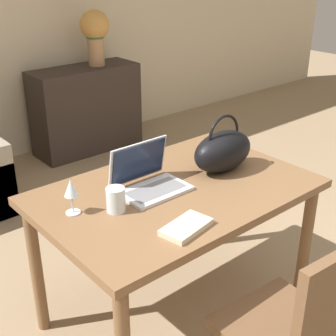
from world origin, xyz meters
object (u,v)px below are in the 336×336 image
(chair, at_px, (302,327))
(flower_vase, at_px, (95,31))
(wine_glass, at_px, (71,190))
(handbag, at_px, (223,151))
(laptop, at_px, (147,177))
(drinking_glass, at_px, (116,200))

(chair, distance_m, flower_vase, 3.33)
(chair, distance_m, wine_glass, 1.06)
(wine_glass, relative_size, handbag, 0.45)
(laptop, height_order, drinking_glass, laptop)
(drinking_glass, relative_size, handbag, 0.31)
(chair, relative_size, laptop, 2.85)
(flower_vase, bearing_deg, laptop, -117.16)
(chair, xyz_separation_m, handbag, (0.37, 0.78, 0.37))
(chair, height_order, laptop, laptop)
(wine_glass, bearing_deg, laptop, -2.86)
(chair, height_order, drinking_glass, chair)
(handbag, xyz_separation_m, flower_vase, (0.72, 2.30, 0.26))
(chair, bearing_deg, wine_glass, 120.58)
(laptop, height_order, handbag, handbag)
(chair, xyz_separation_m, flower_vase, (1.09, 3.08, 0.62))
(drinking_glass, xyz_separation_m, handbag, (0.65, -0.00, 0.05))
(drinking_glass, height_order, flower_vase, flower_vase)
(wine_glass, bearing_deg, handbag, -7.59)
(laptop, relative_size, drinking_glass, 2.92)
(chair, distance_m, handbag, 0.94)
(handbag, relative_size, flower_vase, 0.70)
(wine_glass, xyz_separation_m, handbag, (0.80, -0.11, -0.00))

